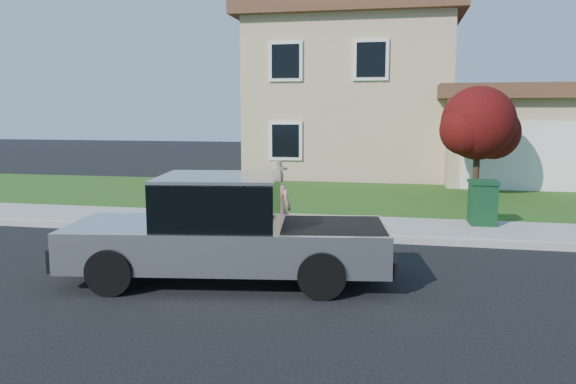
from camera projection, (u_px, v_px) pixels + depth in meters
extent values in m
plane|color=black|center=(263.00, 276.00, 9.34)|extent=(80.00, 80.00, 0.00)
cube|color=gray|center=(341.00, 237.00, 11.95)|extent=(40.00, 0.20, 0.12)
cube|color=gray|center=(347.00, 226.00, 13.01)|extent=(40.00, 2.00, 0.15)
cube|color=#234914|center=(361.00, 198.00, 17.38)|extent=(40.00, 7.00, 0.10)
cube|color=tan|center=(354.00, 101.00, 25.37)|extent=(8.00, 9.00, 6.40)
cube|color=tan|center=(517.00, 141.00, 21.41)|extent=(5.50, 6.00, 3.20)
cube|color=white|center=(534.00, 156.00, 18.53)|extent=(4.60, 0.12, 2.30)
cube|color=#4C2D1E|center=(355.00, 23.00, 24.89)|extent=(8.80, 9.80, 0.50)
cube|color=#4C2D1E|center=(519.00, 93.00, 21.15)|extent=(6.20, 6.80, 0.50)
cube|color=white|center=(286.00, 61.00, 21.20)|extent=(1.30, 0.10, 1.50)
cube|color=white|center=(371.00, 60.00, 20.56)|extent=(1.30, 0.10, 1.50)
cube|color=black|center=(286.00, 141.00, 21.62)|extent=(1.30, 0.10, 1.50)
cylinder|color=black|center=(110.00, 272.00, 8.36)|extent=(0.74, 0.37, 0.71)
cylinder|color=black|center=(144.00, 246.00, 9.98)|extent=(0.74, 0.37, 0.71)
cylinder|color=black|center=(322.00, 275.00, 8.20)|extent=(0.74, 0.37, 0.71)
cylinder|color=black|center=(321.00, 248.00, 9.81)|extent=(0.74, 0.37, 0.71)
cube|color=#BBBDC2|center=(228.00, 243.00, 9.05)|extent=(5.26, 2.50, 0.64)
cube|color=black|center=(219.00, 202.00, 8.96)|extent=(2.09, 1.91, 0.75)
cube|color=#BBBDC2|center=(219.00, 178.00, 8.90)|extent=(2.09, 1.91, 0.07)
cube|color=black|center=(333.00, 226.00, 8.91)|extent=(1.80, 1.73, 0.05)
cube|color=black|center=(74.00, 249.00, 9.20)|extent=(0.35, 1.68, 0.36)
cube|color=black|center=(387.00, 256.00, 8.93)|extent=(0.35, 1.68, 0.22)
cube|color=black|center=(189.00, 198.00, 9.95)|extent=(0.13, 0.21, 0.16)
imported|color=#E99280|center=(277.00, 209.00, 11.18)|extent=(0.59, 0.40, 1.60)
cylinder|color=tan|center=(277.00, 168.00, 11.06)|extent=(0.43, 0.43, 0.04)
cylinder|color=tan|center=(277.00, 165.00, 11.06)|extent=(0.21, 0.21, 0.15)
cylinder|color=black|center=(476.00, 172.00, 17.14)|extent=(0.19, 0.19, 1.55)
sphere|color=#49100F|center=(478.00, 123.00, 16.93)|extent=(2.22, 2.22, 2.22)
sphere|color=#49100F|center=(493.00, 132.00, 17.16)|extent=(1.64, 1.64, 1.64)
sphere|color=#49100F|center=(466.00, 130.00, 16.75)|extent=(1.55, 1.55, 1.55)
cube|color=#0E3419|center=(482.00, 204.00, 12.86)|extent=(0.59, 0.68, 0.94)
cube|color=#0E3419|center=(483.00, 182.00, 12.79)|extent=(0.65, 0.74, 0.07)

